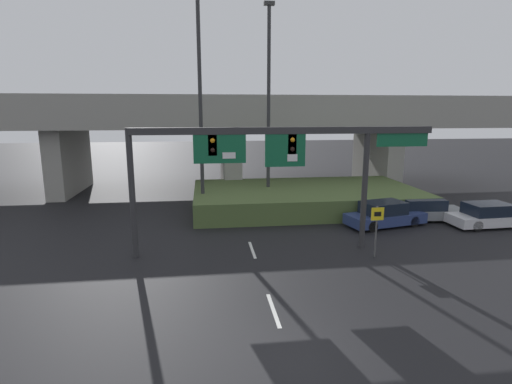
# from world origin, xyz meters

# --- Properties ---
(ground_plane) EXTENTS (160.00, 160.00, 0.00)m
(ground_plane) POSITION_xyz_m (0.00, 0.00, 0.00)
(ground_plane) COLOR black
(lane_markings) EXTENTS (0.14, 20.72, 0.01)m
(lane_markings) POSITION_xyz_m (0.00, 11.44, 0.00)
(lane_markings) COLOR silver
(lane_markings) RESTS_ON ground
(signal_gantry) EXTENTS (14.39, 0.44, 5.99)m
(signal_gantry) POSITION_xyz_m (0.96, 8.15, 4.82)
(signal_gantry) COLOR #2D2D30
(signal_gantry) RESTS_ON ground
(speed_limit_sign) EXTENTS (0.60, 0.11, 2.44)m
(speed_limit_sign) POSITION_xyz_m (5.58, 6.67, 1.59)
(speed_limit_sign) COLOR #4C4C4C
(speed_limit_sign) RESTS_ON ground
(highway_light_pole_near) EXTENTS (0.70, 0.36, 13.72)m
(highway_light_pole_near) POSITION_xyz_m (2.24, 17.43, 7.24)
(highway_light_pole_near) COLOR #2D2D30
(highway_light_pole_near) RESTS_ON ground
(highway_light_pole_far) EXTENTS (0.70, 0.36, 17.68)m
(highway_light_pole_far) POSITION_xyz_m (-2.39, 15.69, 9.22)
(highway_light_pole_far) COLOR #2D2D30
(highway_light_pole_far) RESTS_ON ground
(overpass_bridge) EXTENTS (47.16, 9.83, 7.89)m
(overpass_bridge) POSITION_xyz_m (0.00, 24.42, 5.54)
(overpass_bridge) COLOR gray
(overpass_bridge) RESTS_ON ground
(grass_embankment) EXTENTS (15.48, 8.75, 1.40)m
(grass_embankment) POSITION_xyz_m (4.77, 16.69, 0.70)
(grass_embankment) COLOR #4C6033
(grass_embankment) RESTS_ON ground
(parked_sedan_near_right) EXTENTS (5.01, 2.78, 1.48)m
(parked_sedan_near_right) POSITION_xyz_m (8.28, 11.52, 0.68)
(parked_sedan_near_right) COLOR navy
(parked_sedan_near_right) RESTS_ON ground
(parked_sedan_mid_right) EXTENTS (4.90, 2.12, 1.39)m
(parked_sedan_mid_right) POSITION_xyz_m (11.32, 12.48, 0.65)
(parked_sedan_mid_right) COLOR gray
(parked_sedan_mid_right) RESTS_ON ground
(parked_sedan_far_right) EXTENTS (4.79, 2.03, 1.40)m
(parked_sedan_far_right) POSITION_xyz_m (14.39, 10.64, 0.65)
(parked_sedan_far_right) COLOR silver
(parked_sedan_far_right) RESTS_ON ground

